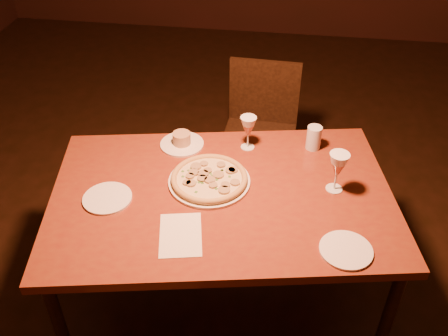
# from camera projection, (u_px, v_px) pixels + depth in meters

# --- Properties ---
(floor) EXTENTS (7.00, 7.00, 0.00)m
(floor) POSITION_uv_depth(u_px,v_px,m) (237.00, 291.00, 2.68)
(floor) COLOR black
(floor) RESTS_ON ground
(dining_table) EXTENTS (1.61, 1.20, 0.78)m
(dining_table) POSITION_uv_depth(u_px,v_px,m) (222.00, 205.00, 2.17)
(dining_table) COLOR brown
(dining_table) RESTS_ON floor
(chair_far) EXTENTS (0.45, 0.45, 0.88)m
(chair_far) POSITION_uv_depth(u_px,v_px,m) (260.00, 128.00, 3.04)
(chair_far) COLOR black
(chair_far) RESTS_ON floor
(pizza_plate) EXTENTS (0.36, 0.36, 0.04)m
(pizza_plate) POSITION_uv_depth(u_px,v_px,m) (209.00, 179.00, 2.17)
(pizza_plate) COLOR white
(pizza_plate) RESTS_ON dining_table
(ramekin_saucer) EXTENTS (0.21, 0.21, 0.07)m
(ramekin_saucer) POSITION_uv_depth(u_px,v_px,m) (182.00, 141.00, 2.40)
(ramekin_saucer) COLOR white
(ramekin_saucer) RESTS_ON dining_table
(wine_glass_far) EXTENTS (0.08, 0.08, 0.17)m
(wine_glass_far) POSITION_uv_depth(u_px,v_px,m) (248.00, 133.00, 2.34)
(wine_glass_far) COLOR #C86D53
(wine_glass_far) RESTS_ON dining_table
(wine_glass_right) EXTENTS (0.08, 0.08, 0.19)m
(wine_glass_right) POSITION_uv_depth(u_px,v_px,m) (337.00, 172.00, 2.09)
(wine_glass_right) COLOR #C86D53
(wine_glass_right) RESTS_ON dining_table
(water_tumbler) EXTENTS (0.07, 0.07, 0.12)m
(water_tumbler) POSITION_uv_depth(u_px,v_px,m) (314.00, 138.00, 2.36)
(water_tumbler) COLOR silver
(water_tumbler) RESTS_ON dining_table
(side_plate_left) EXTENTS (0.21, 0.21, 0.01)m
(side_plate_left) POSITION_uv_depth(u_px,v_px,m) (107.00, 198.00, 2.09)
(side_plate_left) COLOR white
(side_plate_left) RESTS_ON dining_table
(side_plate_near) EXTENTS (0.20, 0.20, 0.01)m
(side_plate_near) POSITION_uv_depth(u_px,v_px,m) (346.00, 250.00, 1.86)
(side_plate_near) COLOR white
(side_plate_near) RESTS_ON dining_table
(menu_card) EXTENTS (0.21, 0.27, 0.00)m
(menu_card) POSITION_uv_depth(u_px,v_px,m) (181.00, 235.00, 1.93)
(menu_card) COLOR silver
(menu_card) RESTS_ON dining_table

